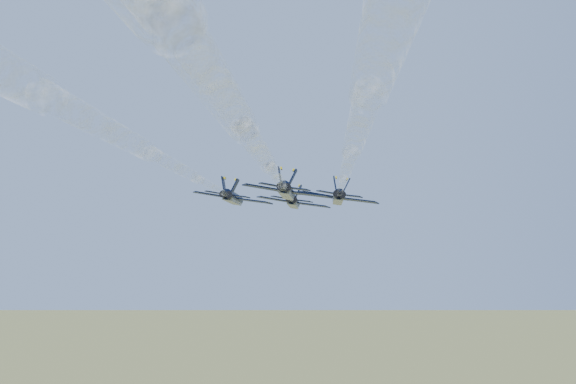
# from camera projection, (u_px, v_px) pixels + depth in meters

# --- Properties ---
(jet_lead) EXTENTS (13.02, 16.72, 3.89)m
(jet_lead) POSITION_uv_depth(u_px,v_px,m) (294.00, 202.00, 112.61)
(jet_lead) COLOR black
(jet_left) EXTENTS (13.02, 16.72, 3.89)m
(jet_left) POSITION_uv_depth(u_px,v_px,m) (233.00, 198.00, 103.55)
(jet_left) COLOR black
(jet_right) EXTENTS (13.02, 16.72, 3.89)m
(jet_right) POSITION_uv_depth(u_px,v_px,m) (338.00, 198.00, 103.01)
(jet_right) COLOR black
(jet_slot) EXTENTS (13.02, 16.72, 3.89)m
(jet_slot) POSITION_uv_depth(u_px,v_px,m) (287.00, 191.00, 92.08)
(jet_slot) COLOR black
(smoke_trail_lead) EXTENTS (6.22, 105.87, 2.92)m
(smoke_trail_lead) POSITION_uv_depth(u_px,v_px,m) (225.00, 90.00, 34.20)
(smoke_trail_lead) COLOR white
(smoke_trail_right) EXTENTS (6.22, 105.87, 2.92)m
(smoke_trail_right) POSITION_uv_depth(u_px,v_px,m) (385.00, 28.00, 24.60)
(smoke_trail_right) COLOR white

